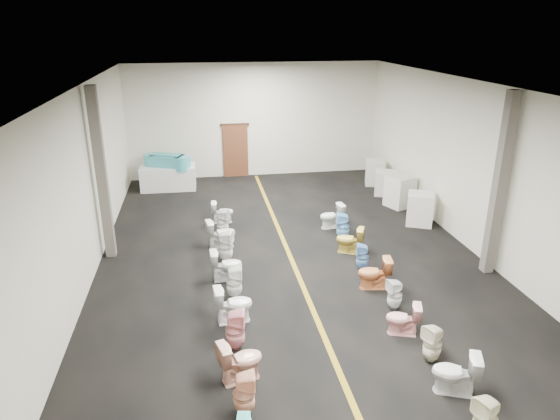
{
  "coord_description": "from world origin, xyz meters",
  "views": [
    {
      "loc": [
        -2.26,
        -11.8,
        5.86
      ],
      "look_at": [
        -0.13,
        1.0,
        1.02
      ],
      "focal_mm": 32.0,
      "sensor_mm": 36.0,
      "label": 1
    }
  ],
  "objects_px": {
    "toilet_right_3": "(403,319)",
    "toilet_right_6": "(363,257)",
    "appliance_crate_b": "(400,191)",
    "toilet_left_7": "(226,246)",
    "toilet_left_6": "(226,265)",
    "toilet_right_9": "(332,216)",
    "toilet_left_9": "(223,222)",
    "toilet_right_1": "(455,373)",
    "toilet_right_0": "(486,419)",
    "toilet_right_5": "(374,273)",
    "toilet_right_7": "(350,240)",
    "display_table": "(168,177)",
    "toilet_right_8": "(343,226)",
    "toilet_left_3": "(235,330)",
    "toilet_left_4": "(233,304)",
    "toilet_left_10": "(222,212)",
    "toilet_left_1": "(244,394)",
    "toilet_right_4": "(395,295)",
    "appliance_crate_a": "(420,209)",
    "toilet_right_2": "(433,343)",
    "appliance_crate_d": "(375,172)",
    "toilet_left_2": "(241,360)",
    "bathtub": "(167,161)",
    "toilet_left_5": "(234,282)",
    "appliance_crate_c": "(386,183)"
  },
  "relations": [
    {
      "from": "toilet_left_2",
      "to": "toilet_right_5",
      "type": "relative_size",
      "value": 1.02
    },
    {
      "from": "toilet_left_5",
      "to": "toilet_right_7",
      "type": "height_order",
      "value": "toilet_left_5"
    },
    {
      "from": "toilet_left_7",
      "to": "toilet_right_3",
      "type": "xyz_separation_m",
      "value": [
        3.29,
        -3.89,
        -0.08
      ]
    },
    {
      "from": "display_table",
      "to": "toilet_right_2",
      "type": "xyz_separation_m",
      "value": [
        5.22,
        -11.35,
        -0.07
      ]
    },
    {
      "from": "toilet_left_1",
      "to": "toilet_right_1",
      "type": "bearing_deg",
      "value": -88.2
    },
    {
      "from": "toilet_left_9",
      "to": "toilet_right_2",
      "type": "xyz_separation_m",
      "value": [
        3.46,
        -6.6,
        -0.01
      ]
    },
    {
      "from": "toilet_left_4",
      "to": "toilet_left_7",
      "type": "bearing_deg",
      "value": -5.03
    },
    {
      "from": "toilet_right_9",
      "to": "toilet_right_0",
      "type": "bearing_deg",
      "value": -7.89
    },
    {
      "from": "appliance_crate_c",
      "to": "toilet_right_9",
      "type": "relative_size",
      "value": 1.15
    },
    {
      "from": "toilet_right_4",
      "to": "toilet_right_6",
      "type": "distance_m",
      "value": 1.92
    },
    {
      "from": "appliance_crate_d",
      "to": "toilet_right_3",
      "type": "xyz_separation_m",
      "value": [
        -2.83,
        -9.66,
        -0.14
      ]
    },
    {
      "from": "appliance_crate_b",
      "to": "toilet_left_7",
      "type": "distance_m",
      "value": 6.94
    },
    {
      "from": "toilet_left_9",
      "to": "toilet_right_1",
      "type": "distance_m",
      "value": 8.22
    },
    {
      "from": "toilet_right_8",
      "to": "toilet_left_3",
      "type": "bearing_deg",
      "value": -25.98
    },
    {
      "from": "toilet_right_0",
      "to": "toilet_right_9",
      "type": "bearing_deg",
      "value": 158.14
    },
    {
      "from": "toilet_right_9",
      "to": "display_table",
      "type": "bearing_deg",
      "value": -141.59
    },
    {
      "from": "toilet_left_4",
      "to": "toilet_right_7",
      "type": "xyz_separation_m",
      "value": [
        3.37,
        2.84,
        -0.03
      ]
    },
    {
      "from": "toilet_right_4",
      "to": "appliance_crate_a",
      "type": "bearing_deg",
      "value": 141.32
    },
    {
      "from": "toilet_left_7",
      "to": "toilet_left_10",
      "type": "xyz_separation_m",
      "value": [
        0.07,
        2.78,
        -0.08
      ]
    },
    {
      "from": "appliance_crate_b",
      "to": "toilet_left_10",
      "type": "relative_size",
      "value": 1.55
    },
    {
      "from": "toilet_left_7",
      "to": "toilet_right_9",
      "type": "xyz_separation_m",
      "value": [
        3.34,
        1.79,
        -0.05
      ]
    },
    {
      "from": "toilet_right_2",
      "to": "toilet_left_3",
      "type": "bearing_deg",
      "value": -129.65
    },
    {
      "from": "toilet_right_1",
      "to": "toilet_right_7",
      "type": "height_order",
      "value": "toilet_right_1"
    },
    {
      "from": "toilet_left_2",
      "to": "bathtub",
      "type": "bearing_deg",
      "value": -7.51
    },
    {
      "from": "toilet_right_7",
      "to": "toilet_right_8",
      "type": "bearing_deg",
      "value": -159.4
    },
    {
      "from": "appliance_crate_a",
      "to": "bathtub",
      "type": "bearing_deg",
      "value": 148.02
    },
    {
      "from": "toilet_left_5",
      "to": "toilet_right_5",
      "type": "relative_size",
      "value": 1.01
    },
    {
      "from": "toilet_right_5",
      "to": "toilet_right_1",
      "type": "bearing_deg",
      "value": 11.16
    },
    {
      "from": "toilet_right_5",
      "to": "toilet_right_7",
      "type": "height_order",
      "value": "toilet_right_5"
    },
    {
      "from": "toilet_right_2",
      "to": "toilet_right_3",
      "type": "relative_size",
      "value": 1.1
    },
    {
      "from": "appliance_crate_d",
      "to": "toilet_left_2",
      "type": "distance_m",
      "value": 12.18
    },
    {
      "from": "toilet_left_1",
      "to": "toilet_right_8",
      "type": "bearing_deg",
      "value": -25.25
    },
    {
      "from": "toilet_right_3",
      "to": "appliance_crate_d",
      "type": "bearing_deg",
      "value": -177.94
    },
    {
      "from": "toilet_left_6",
      "to": "toilet_left_2",
      "type": "bearing_deg",
      "value": 177.68
    },
    {
      "from": "toilet_left_5",
      "to": "toilet_right_5",
      "type": "xyz_separation_m",
      "value": [
        3.27,
        -0.1,
        -0.0
      ]
    },
    {
      "from": "display_table",
      "to": "toilet_left_4",
      "type": "bearing_deg",
      "value": -79.65
    },
    {
      "from": "toilet_left_2",
      "to": "toilet_right_1",
      "type": "height_order",
      "value": "toilet_left_2"
    },
    {
      "from": "toilet_left_10",
      "to": "toilet_right_7",
      "type": "height_order",
      "value": "toilet_right_7"
    },
    {
      "from": "toilet_right_5",
      "to": "toilet_left_9",
      "type": "bearing_deg",
      "value": -129.83
    },
    {
      "from": "appliance_crate_d",
      "to": "appliance_crate_c",
      "type": "bearing_deg",
      "value": -90.0
    },
    {
      "from": "bathtub",
      "to": "toilet_right_1",
      "type": "bearing_deg",
      "value": -42.26
    },
    {
      "from": "toilet_right_3",
      "to": "toilet_right_6",
      "type": "relative_size",
      "value": 0.98
    },
    {
      "from": "appliance_crate_b",
      "to": "toilet_right_3",
      "type": "bearing_deg",
      "value": -111.56
    },
    {
      "from": "toilet_right_8",
      "to": "appliance_crate_b",
      "type": "bearing_deg",
      "value": 142.68
    },
    {
      "from": "toilet_left_6",
      "to": "toilet_right_9",
      "type": "xyz_separation_m",
      "value": [
        3.39,
        2.8,
        -0.01
      ]
    },
    {
      "from": "toilet_left_2",
      "to": "toilet_right_5",
      "type": "bearing_deg",
      "value": -67.3
    },
    {
      "from": "toilet_left_10",
      "to": "toilet_right_7",
      "type": "distance_m",
      "value": 4.32
    },
    {
      "from": "appliance_crate_a",
      "to": "toilet_left_6",
      "type": "distance_m",
      "value": 6.72
    },
    {
      "from": "toilet_right_1",
      "to": "toilet_left_3",
      "type": "bearing_deg",
      "value": -95.86
    },
    {
      "from": "bathtub",
      "to": "toilet_left_6",
      "type": "bearing_deg",
      "value": -52.79
    }
  ]
}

